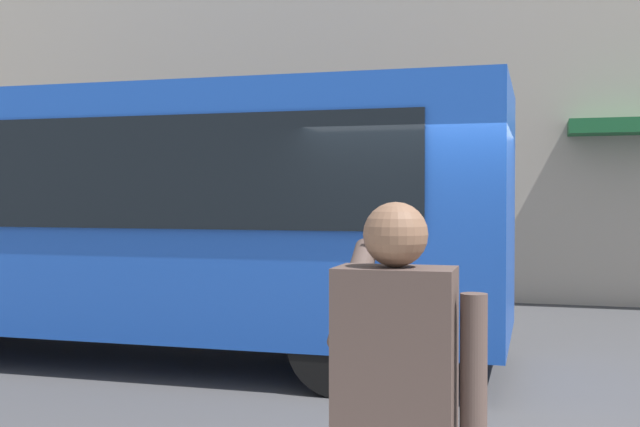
% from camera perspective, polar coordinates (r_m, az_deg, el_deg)
% --- Properties ---
extents(ground_plane, '(60.00, 60.00, 0.00)m').
position_cam_1_polar(ground_plane, '(7.82, 9.35, -12.55)').
color(ground_plane, '#38383A').
extents(red_bus, '(9.05, 2.54, 3.08)m').
position_cam_1_polar(red_bus, '(9.42, -14.84, 0.13)').
color(red_bus, '#1947AD').
rests_on(red_bus, ground_plane).
extents(pedestrian_photographer, '(0.53, 0.52, 1.70)m').
position_cam_1_polar(pedestrian_photographer, '(2.73, 5.63, -14.20)').
color(pedestrian_photographer, '#1E2347').
rests_on(pedestrian_photographer, sidewalk_curb).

